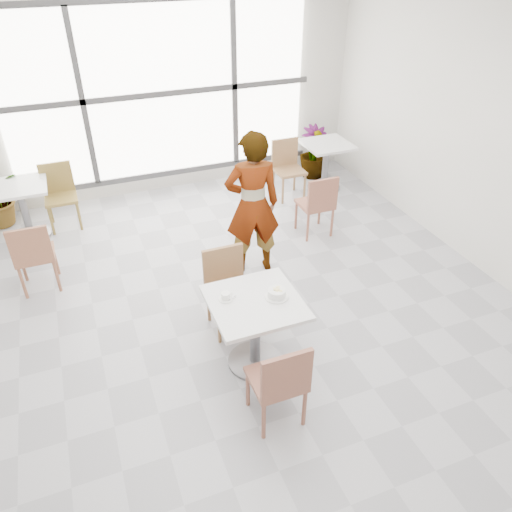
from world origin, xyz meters
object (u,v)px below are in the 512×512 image
object	(u,v)px
chair_far	(227,284)
bg_table_right	(326,160)
main_table	(255,321)
bg_chair_left_near	(33,253)
oatmeal_bowl	(277,293)
bg_chair_right_near	(318,202)
person	(252,205)
chair_near	(280,380)
coffee_cup	(226,296)
bg_chair_left_far	(60,191)
bg_table_left	(22,204)
bg_chair_right_far	(287,165)
plant_right	(314,152)

from	to	relation	value
chair_far	bg_table_right	size ratio (longest dim) A/B	1.16
main_table	bg_chair_left_near	bearing A→B (deg)	133.54
oatmeal_bowl	bg_table_right	distance (m)	3.89
bg_chair_right_near	person	bearing A→B (deg)	21.09
main_table	chair_near	bearing A→B (deg)	-94.98
coffee_cup	bg_chair_left_near	bearing A→B (deg)	131.57
main_table	bg_chair_left_far	xyz separation A→B (m)	(-1.51, 3.47, -0.02)
chair_near	person	size ratio (longest dim) A/B	0.50
coffee_cup	bg_table_left	world-z (taller)	coffee_cup
bg_chair_left_near	bg_table_left	bearing A→B (deg)	-84.85
bg_table_right	oatmeal_bowl	bearing A→B (deg)	-124.84
bg_chair_left_far	bg_chair_right_far	size ratio (longest dim) A/B	1.00
bg_chair_right_near	oatmeal_bowl	bearing A→B (deg)	53.44
bg_chair_left_far	coffee_cup	bearing A→B (deg)	-69.16
person	plant_right	size ratio (longest dim) A/B	2.05
bg_chair_left_near	bg_chair_right_far	distance (m)	3.81
chair_far	person	world-z (taller)	person
chair_far	bg_table_right	distance (m)	3.52
main_table	chair_far	distance (m)	0.65
bg_table_left	bg_chair_right_near	xyz separation A→B (m)	(3.60, -1.38, 0.01)
chair_near	bg_chair_right_near	xyz separation A→B (m)	(1.69, 2.62, 0.00)
bg_table_right	plant_right	world-z (taller)	plant_right
bg_chair_right_far	plant_right	distance (m)	0.85
coffee_cup	bg_chair_left_near	world-z (taller)	bg_chair_left_near
chair_near	chair_far	bearing A→B (deg)	-90.53
bg_table_left	bg_table_right	world-z (taller)	same
plant_right	bg_chair_left_near	bearing A→B (deg)	-158.56
bg_chair_left_near	bg_chair_right_near	bearing A→B (deg)	179.15
oatmeal_bowl	chair_far	bearing A→B (deg)	110.41
main_table	bg_table_right	world-z (taller)	same
main_table	coffee_cup	xyz separation A→B (m)	(-0.23, 0.12, 0.26)
bg_table_left	bg_chair_right_near	bearing A→B (deg)	-20.97
oatmeal_bowl	bg_chair_right_far	size ratio (longest dim) A/B	0.24
coffee_cup	bg_chair_right_far	distance (m)	3.65
chair_far	bg_chair_right_near	world-z (taller)	same
bg_table_right	bg_chair_right_far	world-z (taller)	bg_chair_right_far
coffee_cup	plant_right	world-z (taller)	plant_right
bg_chair_left_far	bg_chair_right_far	xyz separation A→B (m)	(3.26, -0.30, 0.00)
bg_chair_right_far	plant_right	xyz separation A→B (m)	(0.70, 0.48, -0.08)
main_table	bg_chair_right_near	xyz separation A→B (m)	(1.62, 1.90, -0.02)
oatmeal_bowl	bg_chair_left_far	world-z (taller)	bg_chair_left_far
person	bg_chair_right_far	bearing A→B (deg)	-116.52
main_table	bg_table_left	distance (m)	3.83
chair_far	bg_table_left	distance (m)	3.26
oatmeal_bowl	chair_near	bearing A→B (deg)	-110.59
chair_near	plant_right	xyz separation A→B (m)	(2.51, 4.36, -0.08)
bg_chair_left_far	bg_chair_right_far	distance (m)	3.28
chair_far	bg_chair_left_far	distance (m)	3.18
main_table	oatmeal_bowl	distance (m)	0.34
oatmeal_bowl	bg_table_left	distance (m)	3.97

